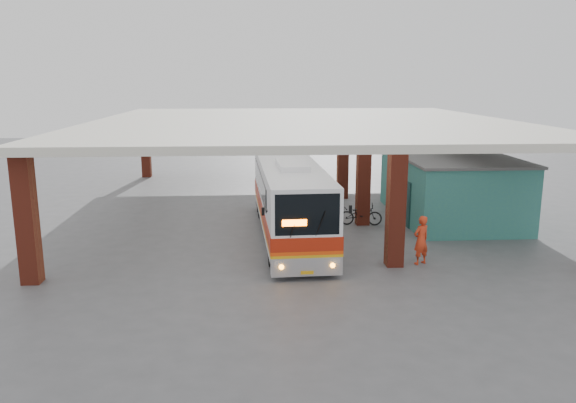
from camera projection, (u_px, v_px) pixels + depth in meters
The scene contains 8 objects.
ground at pixel (304, 243), 23.27m from camera, with size 90.00×90.00×0.00m, color #515154.
brick_columns at pixel (324, 172), 27.78m from camera, with size 20.10×21.60×4.35m.
canopy_roof at pixel (303, 123), 28.69m from camera, with size 21.00×23.00×0.30m, color silver.
shop_building at pixel (450, 186), 27.30m from camera, with size 5.20×8.20×3.11m.
coach_bus at pixel (289, 198), 24.06m from camera, with size 2.88×11.70×3.38m.
motorcycle at pixel (361, 214), 26.10m from camera, with size 0.68×1.96×1.03m, color black.
pedestrian at pixel (421, 240), 20.49m from camera, with size 0.66×0.44×1.82m, color red.
red_chair at pixel (395, 207), 28.43m from camera, with size 0.39×0.39×0.72m.
Camera 1 is at (-2.09, -22.29, 6.65)m, focal length 35.00 mm.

